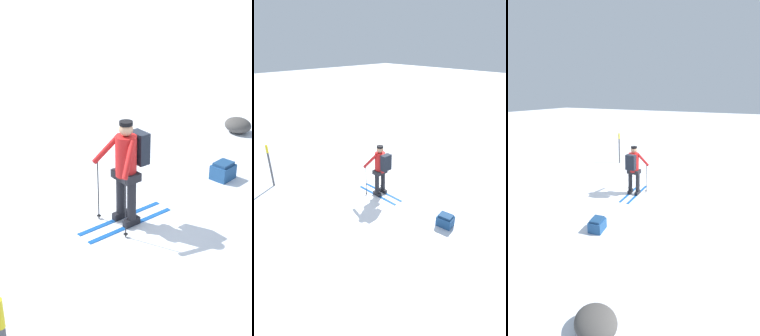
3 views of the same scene
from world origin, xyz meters
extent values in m
plane|color=white|center=(0.00, 0.00, 0.00)|extent=(80.00, 80.00, 0.00)
cube|color=#144C9E|center=(0.09, -0.12, 0.01)|extent=(0.15, 1.73, 0.01)
cube|color=black|center=(0.09, -0.12, 0.07)|extent=(0.12, 0.30, 0.12)
cylinder|color=black|center=(0.09, -0.12, 0.50)|extent=(0.15, 0.15, 0.75)
cube|color=#144C9E|center=(-0.21, -0.13, 0.01)|extent=(0.15, 1.73, 0.01)
cube|color=black|center=(-0.21, -0.13, 0.07)|extent=(0.12, 0.30, 0.12)
cylinder|color=black|center=(-0.21, -0.13, 0.50)|extent=(0.15, 0.15, 0.75)
cube|color=black|center=(-0.06, -0.12, 0.88)|extent=(0.46, 0.31, 0.14)
cylinder|color=red|center=(-0.06, -0.12, 1.22)|extent=(0.35, 0.35, 0.68)
sphere|color=tan|center=(-0.06, -0.12, 1.67)|extent=(0.23, 0.23, 0.23)
cylinder|color=black|center=(-0.06, -0.12, 1.77)|extent=(0.21, 0.21, 0.06)
cube|color=black|center=(-0.07, 0.15, 1.29)|extent=(0.34, 0.21, 0.53)
cylinder|color=black|center=(0.32, -0.41, 0.56)|extent=(0.02, 0.02, 1.13)
cylinder|color=black|center=(0.32, -0.41, 0.06)|extent=(0.07, 0.07, 0.01)
cylinder|color=red|center=(0.23, -0.28, 1.30)|extent=(0.36, 0.44, 0.52)
cylinder|color=black|center=(-0.42, -0.43, 0.56)|extent=(0.02, 0.02, 1.13)
cylinder|color=black|center=(-0.42, -0.43, 0.06)|extent=(0.07, 0.07, 0.01)
cylinder|color=red|center=(-0.34, -0.30, 1.30)|extent=(0.33, 0.46, 0.52)
cube|color=navy|center=(-0.23, 2.43, 0.15)|extent=(0.43, 0.49, 0.30)
cube|color=navy|center=(-0.23, 2.43, 0.33)|extent=(0.35, 0.41, 0.06)
cylinder|color=#4C4C51|center=(2.38, -3.25, 0.80)|extent=(0.07, 0.07, 1.60)
cylinder|color=yellow|center=(2.38, -3.25, 1.46)|extent=(0.08, 0.08, 0.29)
camera|label=1|loc=(5.41, -4.19, 4.17)|focal=50.00mm
camera|label=2|loc=(5.36, 5.55, 4.87)|focal=28.00mm
camera|label=3|loc=(-3.50, 6.71, 3.55)|focal=24.00mm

